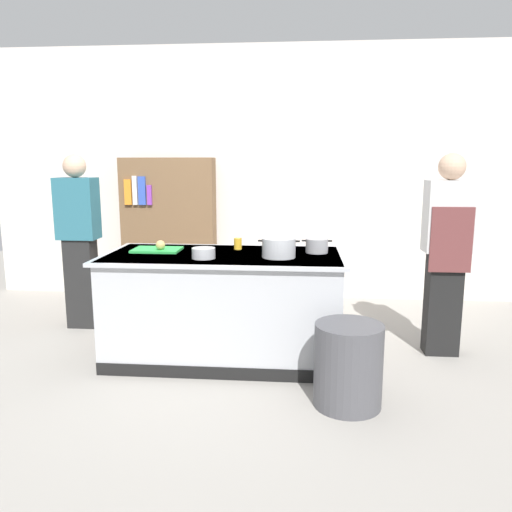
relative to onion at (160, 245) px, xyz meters
The scene contains 13 objects.
ground_plane 1.10m from the onion, ahead, with size 10.00×10.00×0.00m, color #9E9991.
back_wall 2.19m from the onion, 75.12° to the left, with size 6.40×0.12×3.00m, color silver.
counter_island 0.74m from the onion, ahead, with size 1.98×0.98×0.90m.
cutting_board 0.08m from the onion, 133.73° to the left, with size 0.40×0.28×0.02m, color green.
onion is the anchor object (origin of this frame).
stock_pot 1.02m from the onion, ahead, with size 0.33×0.27×0.15m.
sauce_pan 1.31m from the onion, ahead, with size 0.25×0.19×0.12m.
mixing_bowl 0.49m from the onion, 30.99° to the right, with size 0.18×0.18×0.08m, color #B7BABF.
juice_cup 0.66m from the onion, 16.54° to the left, with size 0.07×0.07×0.10m, color yellow.
trash_bin 1.85m from the onion, 28.68° to the right, with size 0.46×0.46×0.58m, color #4C4C51.
person_chef 2.42m from the onion, ahead, with size 0.38×0.25×1.72m.
person_guest 1.21m from the onion, 146.77° to the left, with size 0.38×0.24×1.72m.
bookshelf 1.80m from the onion, 102.49° to the left, with size 1.10×0.31×1.70m.
Camera 1 is at (0.62, -4.03, 1.64)m, focal length 35.18 mm.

